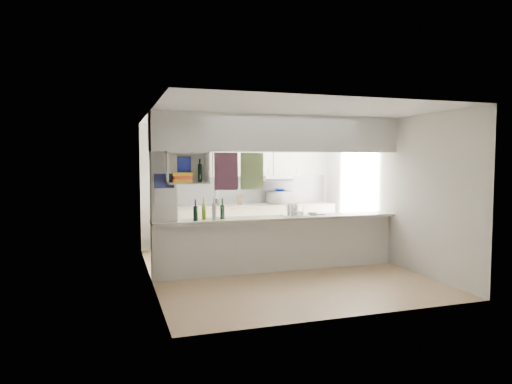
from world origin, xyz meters
name	(u,v)px	position (x,y,z in m)	size (l,w,h in m)	color
floor	(279,271)	(0.00, 0.00, 0.00)	(4.80, 4.80, 0.00)	tan
ceiling	(279,116)	(0.00, 0.00, 2.60)	(4.80, 4.80, 0.00)	white
wall_back	(240,186)	(0.00, 2.40, 1.30)	(4.20, 4.20, 0.00)	silver
wall_left	(150,197)	(-2.10, 0.00, 1.30)	(4.80, 4.80, 0.00)	silver
wall_right	(387,191)	(2.10, 0.00, 1.30)	(4.80, 4.80, 0.00)	silver
servery_partition	(269,173)	(-0.17, 0.00, 1.66)	(4.20, 0.50, 2.60)	silver
cubby_shelf	(186,170)	(-1.57, -0.06, 1.71)	(0.65, 0.35, 0.50)	white
kitchen_run	(250,209)	(0.16, 2.14, 0.83)	(3.60, 0.63, 2.24)	beige
microwave	(280,197)	(0.82, 2.09, 1.06)	(0.50, 0.34, 0.28)	white
bowl	(279,190)	(0.80, 2.08, 1.22)	(0.22, 0.22, 0.05)	navy
dish_rack	(294,211)	(0.30, 0.04, 1.01)	(0.45, 0.36, 0.22)	silver
cup	(294,213)	(0.26, -0.05, 0.98)	(0.11, 0.11, 0.09)	white
wine_bottles	(209,212)	(-1.20, -0.06, 1.05)	(0.52, 0.15, 0.37)	black
plastic_tubs	(306,213)	(0.53, 0.06, 0.95)	(0.48, 0.21, 0.06)	silver
utensil_jar	(217,202)	(-0.57, 2.15, 0.99)	(0.10, 0.10, 0.14)	black
knife_block	(240,200)	(-0.06, 2.18, 1.01)	(0.09, 0.07, 0.18)	brown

